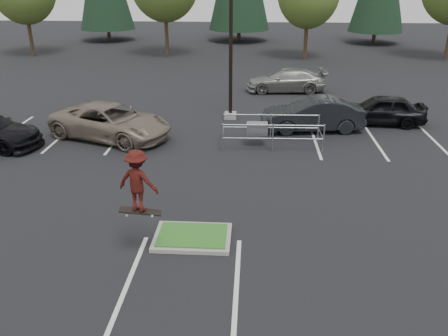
# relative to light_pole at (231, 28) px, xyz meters

# --- Properties ---
(ground) EXTENTS (120.00, 120.00, 0.00)m
(ground) POSITION_rel_light_pole_xyz_m (-0.50, -12.00, -4.56)
(ground) COLOR black
(ground) RESTS_ON ground
(grass_median) EXTENTS (2.20, 1.60, 0.16)m
(grass_median) POSITION_rel_light_pole_xyz_m (-0.50, -12.00, -4.48)
(grass_median) COLOR gray
(grass_median) RESTS_ON ground
(stall_lines) EXTENTS (22.62, 17.60, 0.01)m
(stall_lines) POSITION_rel_light_pole_xyz_m (-1.85, -5.98, -4.56)
(stall_lines) COLOR silver
(stall_lines) RESTS_ON ground
(light_pole) EXTENTS (0.70, 0.60, 10.12)m
(light_pole) POSITION_rel_light_pole_xyz_m (0.00, 0.00, 0.00)
(light_pole) COLOR gray
(light_pole) RESTS_ON ground
(cart_corral) EXTENTS (4.37, 1.68, 1.23)m
(cart_corral) POSITION_rel_light_pole_xyz_m (1.51, -4.01, -3.79)
(cart_corral) COLOR #92959A
(cart_corral) RESTS_ON ground
(skateboarder) EXTENTS (1.19, 0.87, 1.79)m
(skateboarder) POSITION_rel_light_pole_xyz_m (-1.70, -13.00, -2.30)
(skateboarder) COLOR black
(skateboarder) RESTS_ON ground
(car_l_tan) EXTENTS (6.18, 4.47, 1.56)m
(car_l_tan) POSITION_rel_light_pole_xyz_m (-5.34, -3.39, -3.78)
(car_l_tan) COLOR #7B6E5D
(car_l_tan) RESTS_ON ground
(car_r_charc) EXTENTS (4.92, 2.23, 1.57)m
(car_r_charc) POSITION_rel_light_pole_xyz_m (4.00, -1.75, -3.78)
(car_r_charc) COLOR black
(car_r_charc) RESTS_ON ground
(car_r_black) EXTENTS (4.43, 2.03, 1.47)m
(car_r_black) POSITION_rel_light_pole_xyz_m (7.50, -0.50, -3.82)
(car_r_black) COLOR black
(car_r_black) RESTS_ON ground
(car_far_silver) EXTENTS (4.99, 2.22, 1.42)m
(car_far_silver) POSITION_rel_light_pole_xyz_m (3.21, 6.00, -3.85)
(car_far_silver) COLOR gray
(car_far_silver) RESTS_ON ground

